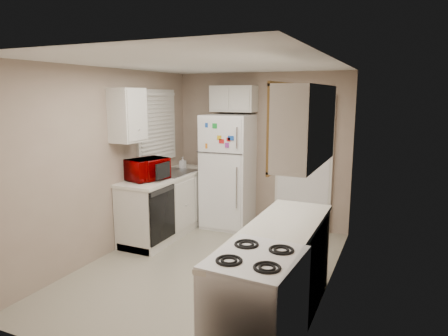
% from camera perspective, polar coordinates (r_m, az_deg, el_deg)
% --- Properties ---
extents(floor, '(3.80, 3.80, 0.00)m').
position_cam_1_polar(floor, '(4.96, -2.45, -14.15)').
color(floor, '#B5AF9A').
rests_on(floor, ground).
extents(ceiling, '(3.80, 3.80, 0.00)m').
position_cam_1_polar(ceiling, '(4.52, -2.70, 14.67)').
color(ceiling, white).
rests_on(ceiling, floor).
extents(wall_left, '(3.80, 3.80, 0.00)m').
position_cam_1_polar(wall_left, '(5.37, -16.03, 0.76)').
color(wall_left, tan).
rests_on(wall_left, floor).
extents(wall_right, '(3.80, 3.80, 0.00)m').
position_cam_1_polar(wall_right, '(4.17, 14.89, -1.91)').
color(wall_right, tan).
rests_on(wall_right, floor).
extents(wall_back, '(2.80, 2.80, 0.00)m').
position_cam_1_polar(wall_back, '(6.33, 5.23, 2.55)').
color(wall_back, tan).
rests_on(wall_back, floor).
extents(wall_front, '(2.80, 2.80, 0.00)m').
position_cam_1_polar(wall_front, '(3.07, -18.88, -6.54)').
color(wall_front, tan).
rests_on(wall_front, floor).
extents(left_counter, '(0.60, 1.80, 0.90)m').
position_cam_1_polar(left_counter, '(6.06, -7.98, -5.10)').
color(left_counter, silver).
rests_on(left_counter, floor).
extents(dishwasher, '(0.03, 0.58, 0.72)m').
position_cam_1_polar(dishwasher, '(5.42, -8.77, -6.59)').
color(dishwasher, black).
rests_on(dishwasher, floor).
extents(sink, '(0.54, 0.74, 0.16)m').
position_cam_1_polar(sink, '(6.09, -7.32, -1.05)').
color(sink, gray).
rests_on(sink, left_counter).
extents(microwave, '(0.60, 0.44, 0.36)m').
position_cam_1_polar(microwave, '(5.61, -10.86, -0.16)').
color(microwave, '#860000').
rests_on(microwave, left_counter).
extents(soap_bottle, '(0.09, 0.09, 0.18)m').
position_cam_1_polar(soap_bottle, '(6.42, -5.92, 0.85)').
color(soap_bottle, white).
rests_on(soap_bottle, left_counter).
extents(window_blinds, '(0.10, 0.98, 1.08)m').
position_cam_1_polar(window_blinds, '(6.13, -9.57, 5.96)').
color(window_blinds, silver).
rests_on(window_blinds, wall_left).
extents(upper_cabinet_left, '(0.30, 0.45, 0.70)m').
position_cam_1_polar(upper_cabinet_left, '(5.38, -13.60, 7.33)').
color(upper_cabinet_left, silver).
rests_on(upper_cabinet_left, wall_left).
extents(refrigerator, '(0.75, 0.73, 1.76)m').
position_cam_1_polar(refrigerator, '(6.25, 0.70, -0.45)').
color(refrigerator, white).
rests_on(refrigerator, floor).
extents(cabinet_over_fridge, '(0.70, 0.30, 0.40)m').
position_cam_1_polar(cabinet_over_fridge, '(6.27, 1.39, 9.86)').
color(cabinet_over_fridge, silver).
rests_on(cabinet_over_fridge, wall_back).
extents(interior_door, '(0.86, 0.06, 2.08)m').
position_cam_1_polar(interior_door, '(6.12, 11.28, 0.43)').
color(interior_door, white).
rests_on(interior_door, floor).
extents(right_counter, '(0.60, 2.00, 0.90)m').
position_cam_1_polar(right_counter, '(3.73, 7.47, -15.35)').
color(right_counter, silver).
rests_on(right_counter, floor).
extents(stove, '(0.65, 0.78, 0.91)m').
position_cam_1_polar(stove, '(3.18, 4.47, -20.05)').
color(stove, white).
rests_on(stove, floor).
extents(upper_cabinet_right, '(0.30, 1.20, 0.70)m').
position_cam_1_polar(upper_cabinet_right, '(3.62, 11.66, 6.01)').
color(upper_cabinet_right, silver).
rests_on(upper_cabinet_right, wall_right).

